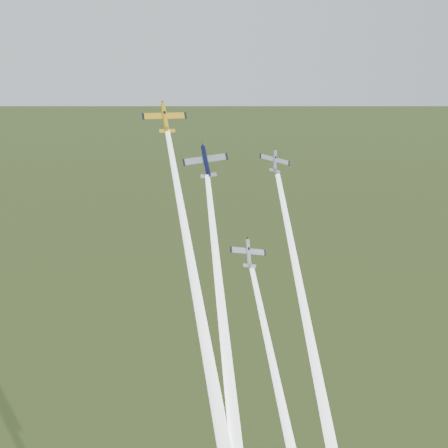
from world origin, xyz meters
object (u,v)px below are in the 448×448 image
Objects in this scene: plane_yellow at (165,118)px; plane_silver_right at (275,161)px; plane_navy at (206,162)px; plane_silver_low at (249,253)px.

plane_silver_right is at bearing -15.53° from plane_yellow.
plane_navy is 1.21× the size of plane_silver_low.
plane_navy is 14.64m from plane_silver_right.
plane_yellow is 1.21× the size of plane_silver_low.
plane_navy reaches higher than plane_silver_low.
plane_yellow is 1.00× the size of plane_navy.
plane_silver_right is 19.86m from plane_silver_low.
plane_navy is at bearing -47.13° from plane_yellow.
plane_yellow reaches higher than plane_silver_right.
plane_navy is (7.75, -5.45, -7.60)m from plane_yellow.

